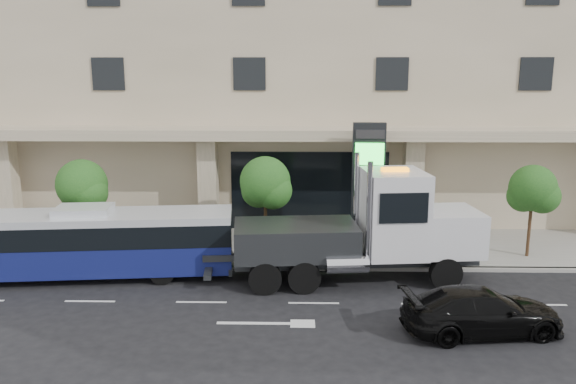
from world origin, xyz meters
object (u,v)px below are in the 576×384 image
(tow_truck, at_px, (368,231))
(signage_pylon, at_px, (368,186))
(city_bus, at_px, (86,242))
(black_sedan, at_px, (482,311))

(tow_truck, xyz_separation_m, signage_pylon, (0.38, 3.56, 1.06))
(city_bus, height_order, tow_truck, tow_truck)
(black_sedan, height_order, signage_pylon, signage_pylon)
(city_bus, relative_size, tow_truck, 1.08)
(city_bus, height_order, black_sedan, city_bus)
(tow_truck, height_order, black_sedan, tow_truck)
(tow_truck, relative_size, signage_pylon, 1.88)
(city_bus, xyz_separation_m, signage_pylon, (11.49, 3.50, 1.60))
(tow_truck, bearing_deg, black_sedan, -62.10)
(black_sedan, bearing_deg, signage_pylon, 10.44)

